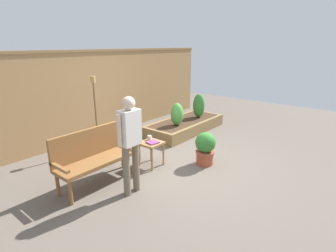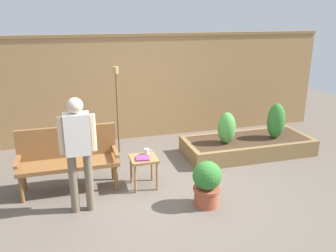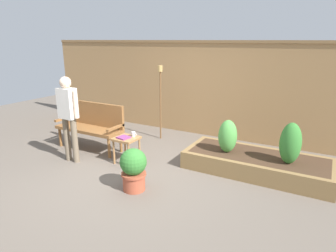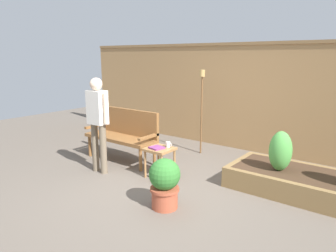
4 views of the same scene
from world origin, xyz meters
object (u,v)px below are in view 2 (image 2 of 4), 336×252
object	(u,v)px
shrub_near_bench	(227,128)
shrub_far_corner	(276,121)
book_on_table	(143,158)
tiki_torch	(117,95)
cup_on_table	(147,151)
person_by_bench	(78,146)
side_table	(144,163)
potted_boxwood	(207,182)
garden_bench	(68,154)

from	to	relation	value
shrub_near_bench	shrub_far_corner	size ratio (longest dim) A/B	0.86
book_on_table	tiki_torch	bearing A→B (deg)	105.83
cup_on_table	person_by_bench	size ratio (longest dim) A/B	0.07
side_table	shrub_far_corner	bearing A→B (deg)	13.77
book_on_table	person_by_bench	world-z (taller)	person_by_bench
potted_boxwood	person_by_bench	world-z (taller)	person_by_bench
book_on_table	shrub_near_bench	size ratio (longest dim) A/B	0.35
cup_on_table	potted_boxwood	xyz separation A→B (m)	(0.63, -0.89, -0.18)
garden_bench	side_table	xyz separation A→B (m)	(1.08, -0.28, -0.15)
garden_bench	cup_on_table	bearing A→B (deg)	-8.03
book_on_table	shrub_near_bench	distance (m)	1.83
garden_bench	book_on_table	bearing A→B (deg)	-17.30
garden_bench	potted_boxwood	distance (m)	2.09
garden_bench	shrub_far_corner	distance (m)	3.76
garden_bench	side_table	world-z (taller)	garden_bench
tiki_torch	side_table	bearing A→B (deg)	-83.76
book_on_table	person_by_bench	size ratio (longest dim) A/B	0.13
garden_bench	shrub_far_corner	bearing A→B (deg)	5.69
side_table	person_by_bench	size ratio (longest dim) A/B	0.31
book_on_table	shrub_far_corner	bearing A→B (deg)	25.24
person_by_bench	side_table	bearing A→B (deg)	25.10
cup_on_table	potted_boxwood	bearing A→B (deg)	-54.64
potted_boxwood	book_on_table	bearing A→B (deg)	135.27
shrub_near_bench	tiki_torch	world-z (taller)	tiki_torch
shrub_near_bench	garden_bench	bearing A→B (deg)	-172.26
garden_bench	shrub_far_corner	xyz separation A→B (m)	(3.74, 0.37, 0.09)
potted_boxwood	shrub_far_corner	bearing A→B (deg)	36.17
book_on_table	potted_boxwood	bearing A→B (deg)	-34.18
shrub_far_corner	book_on_table	bearing A→B (deg)	-165.31
shrub_near_bench	person_by_bench	distance (m)	2.84
side_table	potted_boxwood	size ratio (longest dim) A/B	0.74
garden_bench	shrub_near_bench	size ratio (longest dim) A/B	2.52
side_table	book_on_table	size ratio (longest dim) A/B	2.42
garden_bench	shrub_near_bench	xyz separation A→B (m)	(2.74, 0.37, 0.04)
book_on_table	shrub_far_corner	xyz separation A→B (m)	(2.68, 0.70, 0.14)
potted_boxwood	shrub_near_bench	world-z (taller)	shrub_near_bench
cup_on_table	tiki_torch	distance (m)	1.51
side_table	tiki_torch	size ratio (longest dim) A/B	0.29
side_table	book_on_table	distance (m)	0.11
person_by_bench	potted_boxwood	bearing A→B (deg)	-11.64
garden_bench	cup_on_table	size ratio (longest dim) A/B	13.00
shrub_near_bench	person_by_bench	bearing A→B (deg)	-157.23
shrub_near_bench	tiki_torch	xyz separation A→B (m)	(-1.82, 0.83, 0.54)
book_on_table	shrub_near_bench	xyz separation A→B (m)	(1.68, 0.70, 0.09)
side_table	person_by_bench	world-z (taller)	person_by_bench
side_table	shrub_far_corner	size ratio (longest dim) A/B	0.72
garden_bench	person_by_bench	xyz separation A→B (m)	(0.15, -0.72, 0.39)
book_on_table	shrub_far_corner	world-z (taller)	shrub_far_corner
cup_on_table	book_on_table	xyz separation A→B (m)	(-0.10, -0.17, -0.03)
shrub_near_bench	shrub_far_corner	xyz separation A→B (m)	(1.00, 0.00, 0.05)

